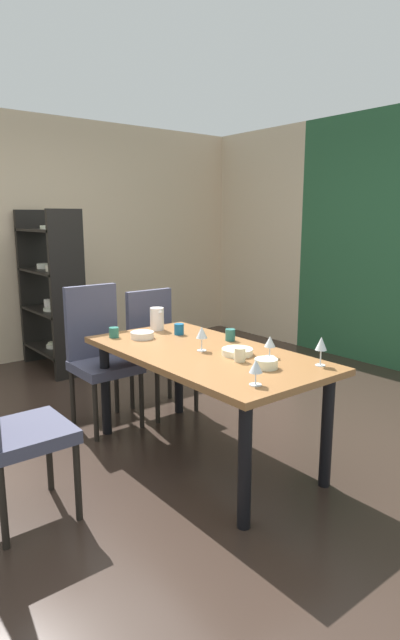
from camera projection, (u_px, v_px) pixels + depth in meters
ground_plane at (145, 436)px, 3.67m from camera, size 5.21×6.00×0.02m
back_panel_interior at (258, 236)px, 6.60m from camera, size 1.57×0.10×2.65m
left_interior_panel at (14, 240)px, 5.36m from camera, size 0.10×6.00×2.65m
dining_table at (204, 364)px, 3.21m from camera, size 1.66×0.86×0.73m
chair_left_far at (158, 343)px, 4.10m from camera, size 0.44×0.44×0.98m
chair_head_near at (7, 421)px, 2.50m from camera, size 0.44×0.44×1.02m
chair_left_near at (99, 350)px, 3.78m from camera, size 0.44×0.44×1.06m
display_shelf at (51, 291)px, 5.13m from camera, size 0.91×0.35×1.65m
wine_glass_east at (321, 344)px, 2.85m from camera, size 0.07×0.07×0.17m
wine_glass_left at (202, 333)px, 3.17m from camera, size 0.07×0.07×0.16m
wine_glass_front at (256, 367)px, 2.52m from camera, size 0.07×0.07×0.13m
wine_glass_near_shelf at (270, 342)px, 3.03m from camera, size 0.07×0.07×0.13m
serving_bowl_south at (266, 363)px, 2.82m from camera, size 0.13×0.13×0.05m
serving_bowl_near_window at (142, 335)px, 3.52m from camera, size 0.16×0.16×0.05m
serving_bowl_corner at (237, 352)px, 3.09m from camera, size 0.19×0.19×0.04m
cup_rear at (240, 355)px, 2.95m from camera, size 0.07×0.07×0.08m
cup_right at (114, 332)px, 3.54m from camera, size 0.07×0.07×0.07m
cup_north at (230, 335)px, 3.45m from camera, size 0.07×0.07×0.08m
cup_west at (179, 329)px, 3.63m from camera, size 0.07×0.07×0.08m
pitcher_center at (157, 319)px, 3.77m from camera, size 0.12×0.10×0.17m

